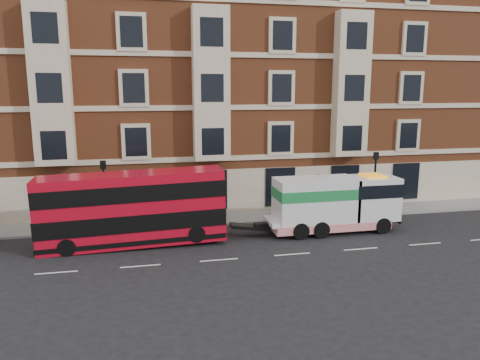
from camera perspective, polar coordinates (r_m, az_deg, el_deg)
name	(u,v)px	position (r m, az deg, el deg)	size (l,w,h in m)	color
ground	(219,260)	(24.70, -2.59, -9.72)	(120.00, 120.00, 0.00)	black
sidewalk	(200,220)	(31.72, -4.88, -4.85)	(90.00, 3.00, 0.15)	slate
victorian_terrace	(192,72)	(38.03, -5.88, 13.00)	(45.00, 12.00, 20.40)	brown
lamp_post_west	(104,190)	(29.68, -16.20, -1.20)	(0.35, 0.15, 4.35)	black
lamp_post_east	(375,178)	(33.56, 16.11, 0.20)	(0.35, 0.15, 4.35)	black
double_decker_bus	(132,208)	(26.95, -12.98, -3.30)	(10.28, 2.36, 4.16)	#B40A1D
tow_truck	(333,203)	(29.41, 11.26, -2.80)	(8.23, 2.43, 3.43)	silver
pedestrian	(53,221)	(30.43, -21.88, -4.68)	(0.56, 0.37, 1.54)	black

